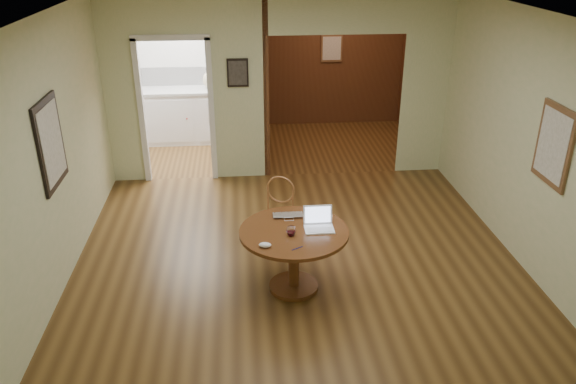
{
  "coord_description": "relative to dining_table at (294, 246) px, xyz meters",
  "views": [
    {
      "loc": [
        -0.59,
        -5.44,
        3.41
      ],
      "look_at": [
        -0.13,
        -0.2,
        0.96
      ],
      "focal_mm": 35.0,
      "sensor_mm": 36.0,
      "label": 1
    }
  ],
  "objects": [
    {
      "name": "floor",
      "position": [
        0.1,
        0.53,
        -0.51
      ],
      "size": [
        5.0,
        5.0,
        0.0
      ],
      "primitive_type": "plane",
      "color": "#4B3015",
      "rests_on": "ground"
    },
    {
      "name": "room_shell",
      "position": [
        -0.37,
        3.63,
        0.78
      ],
      "size": [
        5.2,
        7.5,
        5.0
      ],
      "color": "white",
      "rests_on": "ground"
    },
    {
      "name": "dining_table",
      "position": [
        0.0,
        0.0,
        0.0
      ],
      "size": [
        1.1,
        1.1,
        0.69
      ],
      "rotation": [
        0.0,
        0.0,
        0.09
      ],
      "color": "#5E2A17",
      "rests_on": "ground"
    },
    {
      "name": "chair",
      "position": [
        -0.09,
        0.87,
        -0.02
      ],
      "size": [
        0.48,
        0.48,
        0.88
      ],
      "rotation": [
        0.0,
        0.0,
        -0.36
      ],
      "color": "olive",
      "rests_on": "ground"
    },
    {
      "name": "open_laptop",
      "position": [
        0.25,
        0.05,
        0.24
      ],
      "size": [
        0.29,
        0.25,
        0.21
      ],
      "rotation": [
        0.0,
        0.0,
        0.0
      ],
      "color": "white",
      "rests_on": "dining_table"
    },
    {
      "name": "closed_laptop",
      "position": [
        -0.03,
        0.26,
        0.19
      ],
      "size": [
        0.32,
        0.21,
        0.03
      ],
      "primitive_type": "imported",
      "rotation": [
        0.0,
        0.0,
        -0.01
      ],
      "color": "silver",
      "rests_on": "dining_table"
    },
    {
      "name": "mouse",
      "position": [
        -0.3,
        -0.31,
        0.2
      ],
      "size": [
        0.13,
        0.08,
        0.05
      ],
      "primitive_type": "ellipsoid",
      "rotation": [
        0.0,
        0.0,
        -0.15
      ],
      "color": "white",
      "rests_on": "dining_table"
    },
    {
      "name": "wine_glass",
      "position": [
        -0.04,
        -0.1,
        0.23
      ],
      "size": [
        0.1,
        0.1,
        0.11
      ],
      "primitive_type": null,
      "color": "white",
      "rests_on": "dining_table"
    },
    {
      "name": "pen",
      "position": [
        -0.0,
        -0.36,
        0.18
      ],
      "size": [
        0.11,
        0.07,
        0.01
      ],
      "primitive_type": "cylinder",
      "rotation": [
        0.0,
        1.57,
        0.51
      ],
      "color": "#0C1256",
      "rests_on": "dining_table"
    },
    {
      "name": "kitchen_cabinet",
      "position": [
        -1.25,
        4.73,
        -0.04
      ],
      "size": [
        2.06,
        0.6,
        0.94
      ],
      "color": "white",
      "rests_on": "ground"
    },
    {
      "name": "grocery_bag",
      "position": [
        -0.96,
        4.73,
        0.58
      ],
      "size": [
        0.38,
        0.36,
        0.3
      ],
      "primitive_type": "ellipsoid",
      "rotation": [
        0.0,
        0.0,
        -0.4
      ],
      "color": "beige",
      "rests_on": "kitchen_cabinet"
    }
  ]
}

